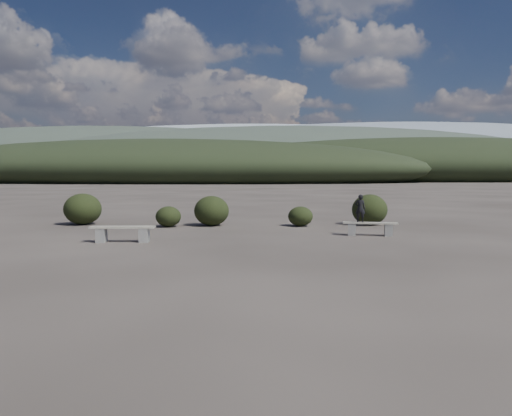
{
  "coord_description": "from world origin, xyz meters",
  "views": [
    {
      "loc": [
        0.61,
        -10.73,
        2.14
      ],
      "look_at": [
        -0.18,
        3.5,
        1.1
      ],
      "focal_mm": 35.0,
      "sensor_mm": 36.0,
      "label": 1
    }
  ],
  "objects": [
    {
      "name": "shrub_d",
      "position": [
        4.06,
        9.46,
        0.62
      ],
      "size": [
        1.41,
        1.41,
        1.24
      ],
      "primitive_type": "ellipsoid",
      "color": "black",
      "rests_on": "ground"
    },
    {
      "name": "mountain_ridges",
      "position": [
        -7.48,
        339.06,
        10.84
      ],
      "size": [
        500.0,
        400.0,
        56.0
      ],
      "color": "black",
      "rests_on": "ground"
    },
    {
      "name": "shrub_b",
      "position": [
        -2.24,
        8.81,
        0.59
      ],
      "size": [
        1.38,
        1.38,
        1.18
      ],
      "primitive_type": "ellipsoid",
      "color": "black",
      "rests_on": "ground"
    },
    {
      "name": "seated_person",
      "position": [
        3.17,
        6.08,
        0.92
      ],
      "size": [
        0.38,
        0.3,
        0.93
      ],
      "primitive_type": "imported",
      "rotation": [
        0.0,
        0.0,
        2.9
      ],
      "color": "black",
      "rests_on": "bench_right"
    },
    {
      "name": "shrub_a",
      "position": [
        -3.86,
        8.29,
        0.4
      ],
      "size": [
        0.98,
        0.98,
        0.8
      ],
      "primitive_type": "ellipsoid",
      "color": "black",
      "rests_on": "ground"
    },
    {
      "name": "bench_left",
      "position": [
        -4.27,
        4.07,
        0.29
      ],
      "size": [
        1.97,
        0.56,
        0.48
      ],
      "rotation": [
        0.0,
        0.0,
        0.08
      ],
      "color": "#65625E",
      "rests_on": "ground"
    },
    {
      "name": "shrub_f",
      "position": [
        -7.52,
        8.95,
        0.63
      ],
      "size": [
        1.49,
        1.49,
        1.26
      ],
      "primitive_type": "ellipsoid",
      "color": "black",
      "rests_on": "ground"
    },
    {
      "name": "bench_right",
      "position": [
        3.5,
        6.04,
        0.27
      ],
      "size": [
        1.83,
        0.59,
        0.45
      ],
      "rotation": [
        0.0,
        0.0,
        -0.12
      ],
      "color": "#65625E",
      "rests_on": "ground"
    },
    {
      "name": "shrub_c",
      "position": [
        1.27,
        8.83,
        0.39
      ],
      "size": [
        0.97,
        0.97,
        0.78
      ],
      "primitive_type": "ellipsoid",
      "color": "black",
      "rests_on": "ground"
    },
    {
      "name": "ground",
      "position": [
        0.0,
        0.0,
        0.0
      ],
      "size": [
        1200.0,
        1200.0,
        0.0
      ],
      "primitive_type": "plane",
      "color": "#302A25",
      "rests_on": "ground"
    }
  ]
}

